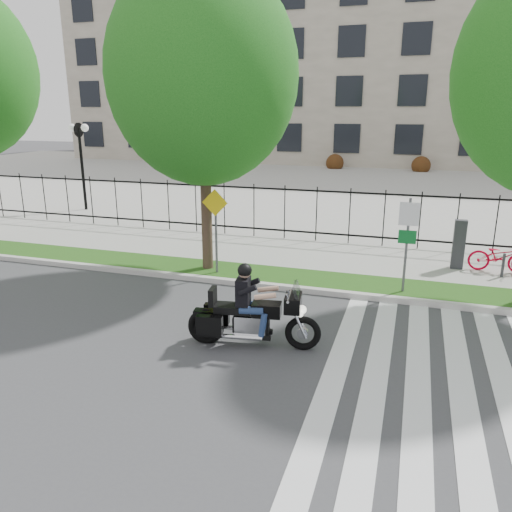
% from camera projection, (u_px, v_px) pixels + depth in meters
% --- Properties ---
extents(ground, '(120.00, 120.00, 0.00)m').
position_uv_depth(ground, '(227.00, 356.00, 10.10)').
color(ground, '#3E3E41').
rests_on(ground, ground).
extents(curb, '(60.00, 0.20, 0.15)m').
position_uv_depth(curb, '(280.00, 287.00, 13.82)').
color(curb, '#B7B4AD').
rests_on(curb, ground).
extents(grass_verge, '(60.00, 1.50, 0.15)m').
position_uv_depth(grass_verge, '(287.00, 278.00, 14.60)').
color(grass_verge, '#1A4A12').
rests_on(grass_verge, ground).
extents(sidewalk, '(60.00, 3.50, 0.15)m').
position_uv_depth(sidewalk, '(305.00, 255.00, 16.89)').
color(sidewalk, '#9A9890').
rests_on(sidewalk, ground).
extents(plaza, '(80.00, 34.00, 0.10)m').
position_uv_depth(plaza, '(362.00, 185.00, 32.94)').
color(plaza, '#9A9890').
rests_on(plaza, ground).
extents(crosswalk_stripes, '(5.70, 8.00, 0.01)m').
position_uv_depth(crosswalk_stripes, '(485.00, 396.00, 8.69)').
color(crosswalk_stripes, silver).
rests_on(crosswalk_stripes, ground).
extents(iron_fence, '(30.00, 0.06, 2.00)m').
position_uv_depth(iron_fence, '(316.00, 214.00, 18.18)').
color(iron_fence, black).
rests_on(iron_fence, sidewalk).
extents(office_building, '(60.00, 21.90, 20.15)m').
position_uv_depth(office_building, '(391.00, 55.00, 48.36)').
color(office_building, gray).
rests_on(office_building, ground).
extents(lamp_post_left, '(1.06, 0.70, 4.25)m').
position_uv_depth(lamp_post_left, '(80.00, 145.00, 23.68)').
color(lamp_post_left, black).
rests_on(lamp_post_left, ground).
extents(street_tree_1, '(5.32, 5.32, 8.65)m').
position_uv_depth(street_tree_1, '(203.00, 75.00, 13.75)').
color(street_tree_1, '#3D2A21').
rests_on(street_tree_1, grass_verge).
extents(sign_pole_regulatory, '(0.50, 0.09, 2.50)m').
position_uv_depth(sign_pole_regulatory, '(408.00, 233.00, 12.84)').
color(sign_pole_regulatory, '#59595B').
rests_on(sign_pole_regulatory, grass_verge).
extents(sign_pole_warning, '(0.78, 0.09, 2.49)m').
position_uv_depth(sign_pole_warning, '(216.00, 220.00, 14.40)').
color(sign_pole_warning, '#59595B').
rests_on(sign_pole_warning, grass_verge).
extents(motorcycle_rider, '(2.82, 1.01, 2.18)m').
position_uv_depth(motorcycle_rider, '(252.00, 314.00, 10.35)').
color(motorcycle_rider, black).
rests_on(motorcycle_rider, ground).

